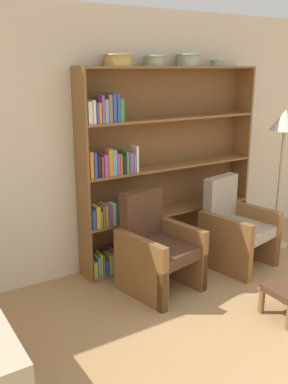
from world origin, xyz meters
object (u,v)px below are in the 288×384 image
(bowl_stoneware, at_px, (118,59))
(floor_lamp, at_px, (284,132))
(bowl_brass, at_px, (188,59))
(armchair_cushioned, at_px, (235,228))
(bowl_cream, at_px, (217,62))
(bookshelf, at_px, (154,172))
(bowl_terracotta, at_px, (155,60))
(armchair_leather, at_px, (157,249))
(footstool, at_px, (288,292))

(bowl_stoneware, height_order, floor_lamp, bowl_stoneware)
(bowl_brass, relative_size, armchair_cushioned, 0.27)
(bowl_cream, height_order, armchair_cushioned, bowl_cream)
(bowl_cream, relative_size, armchair_cushioned, 0.18)
(bowl_brass, distance_m, armchair_cushioned, 1.92)
(bookshelf, xyz_separation_m, floor_lamp, (1.52, -0.46, 0.39))
(bowl_terracotta, xyz_separation_m, floor_lamp, (1.53, -0.44, -0.80))
(bowl_stoneware, relative_size, bowl_terracotta, 1.28)
(bookshelf, bearing_deg, bowl_brass, -3.07)
(bookshelf, relative_size, floor_lamp, 1.29)
(armchair_leather, bearing_deg, bowl_terracotta, -132.03)
(bowl_stoneware, height_order, bowl_cream, bowl_stoneware)
(floor_lamp, relative_size, footstool, 4.79)
(armchair_leather, distance_m, floor_lamp, 2.12)
(bowl_terracotta, height_order, floor_lamp, bowl_terracotta)
(bookshelf, distance_m, armchair_leather, 0.91)
(bowl_stoneware, height_order, armchair_leather, bowl_stoneware)
(bookshelf, relative_size, bowl_brass, 8.06)
(armchair_leather, bearing_deg, floor_lamp, 172.06)
(bowl_terracotta, relative_size, armchair_leather, 0.24)
(bowl_terracotta, height_order, footstool, bowl_terracotta)
(bowl_stoneware, xyz_separation_m, floor_lamp, (1.96, -0.44, -0.80))
(bowl_stoneware, xyz_separation_m, bowl_brass, (0.85, 0.00, 0.01))
(bowl_terracotta, height_order, bowl_cream, bowl_terracotta)
(bowl_terracotta, height_order, armchair_leather, bowl_terracotta)
(footstool, bearing_deg, bowl_cream, 74.06)
(bowl_cream, xyz_separation_m, footstool, (-0.46, -1.61, -1.98))
(bowl_brass, relative_size, bowl_cream, 1.52)
(bowl_brass, height_order, armchair_cushioned, bowl_brass)
(armchair_cushioned, bearing_deg, bookshelf, -50.69)
(armchair_cushioned, distance_m, floor_lamp, 1.30)
(bowl_cream, distance_m, armchair_cushioned, 1.88)
(bowl_brass, bearing_deg, bookshelf, 176.93)
(bowl_stoneware, bearing_deg, footstool, -63.57)
(bookshelf, bearing_deg, footstool, -77.50)
(bowl_cream, bearing_deg, floor_lamp, -32.23)
(armchair_leather, bearing_deg, footstool, 112.11)
(floor_lamp, bearing_deg, bowl_cream, 147.77)
(bowl_cream, distance_m, floor_lamp, 1.13)
(bookshelf, height_order, bowl_cream, bowl_cream)
(bookshelf, relative_size, bowl_cream, 12.24)
(bowl_stoneware, distance_m, footstool, 2.69)
(bookshelf, distance_m, bowl_cream, 1.43)
(bowl_terracotta, distance_m, floor_lamp, 1.78)
(bookshelf, bearing_deg, armchair_cushioned, -38.63)
(armchair_cushioned, bearing_deg, floor_lamp, 175.85)
(bookshelf, xyz_separation_m, bowl_terracotta, (-0.01, -0.02, 1.19))
(bowl_stoneware, distance_m, floor_lamp, 2.16)
(armchair_leather, bearing_deg, armchair_cushioned, 168.63)
(armchair_cushioned, xyz_separation_m, footstool, (-0.35, -1.06, -0.19))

